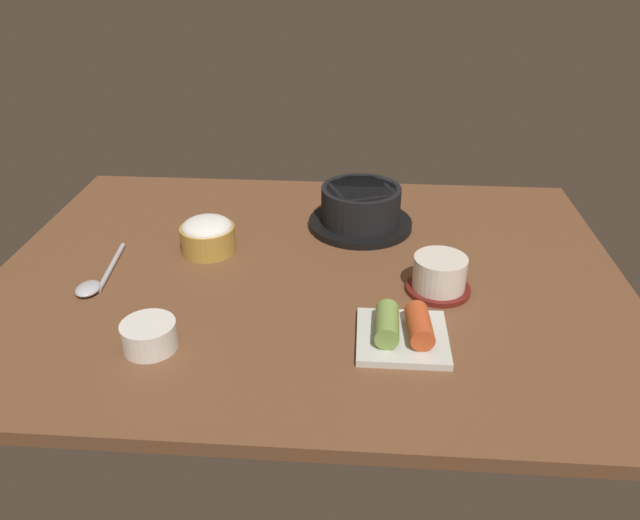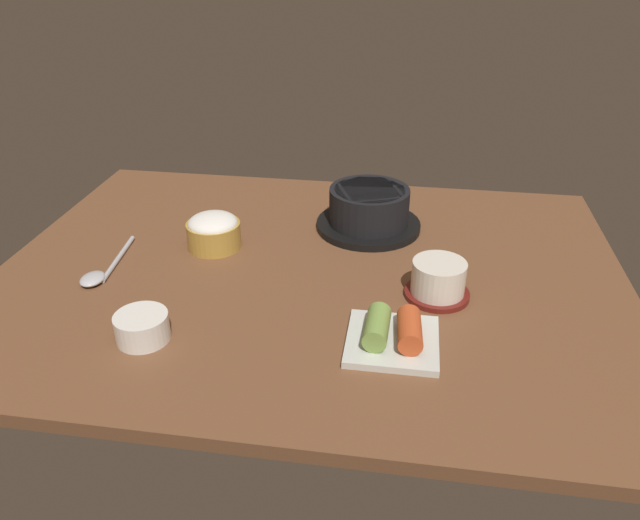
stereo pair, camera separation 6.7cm
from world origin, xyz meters
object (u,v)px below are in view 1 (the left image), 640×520
(tea_cup_with_saucer, at_px, (439,275))
(spoon, at_px, (96,281))
(side_bowl_near, at_px, (149,335))
(rice_bowl, at_px, (208,235))
(stone_pot, at_px, (361,208))
(kimchi_plate, at_px, (403,331))

(tea_cup_with_saucer, bearing_deg, spoon, -177.85)
(side_bowl_near, distance_m, spoon, 0.20)
(rice_bowl, relative_size, spoon, 0.54)
(rice_bowl, height_order, spoon, rice_bowl)
(tea_cup_with_saucer, xyz_separation_m, side_bowl_near, (-0.39, -0.17, -0.01))
(tea_cup_with_saucer, distance_m, spoon, 0.52)
(stone_pot, height_order, spoon, stone_pot)
(stone_pot, relative_size, side_bowl_near, 2.62)
(rice_bowl, distance_m, spoon, 0.19)
(tea_cup_with_saucer, height_order, kimchi_plate, tea_cup_with_saucer)
(rice_bowl, bearing_deg, tea_cup_with_saucer, -15.29)
(stone_pot, xyz_separation_m, kimchi_plate, (0.06, -0.34, -0.02))
(stone_pot, relative_size, kimchi_plate, 1.56)
(stone_pot, height_order, kimchi_plate, stone_pot)
(rice_bowl, bearing_deg, side_bowl_near, -93.06)
(stone_pot, relative_size, tea_cup_with_saucer, 1.94)
(kimchi_plate, xyz_separation_m, side_bowl_near, (-0.33, -0.04, 0.00))
(kimchi_plate, bearing_deg, spoon, 166.66)
(rice_bowl, height_order, tea_cup_with_saucer, rice_bowl)
(stone_pot, distance_m, rice_bowl, 0.28)
(tea_cup_with_saucer, distance_m, side_bowl_near, 0.43)
(kimchi_plate, bearing_deg, rice_bowl, 143.66)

